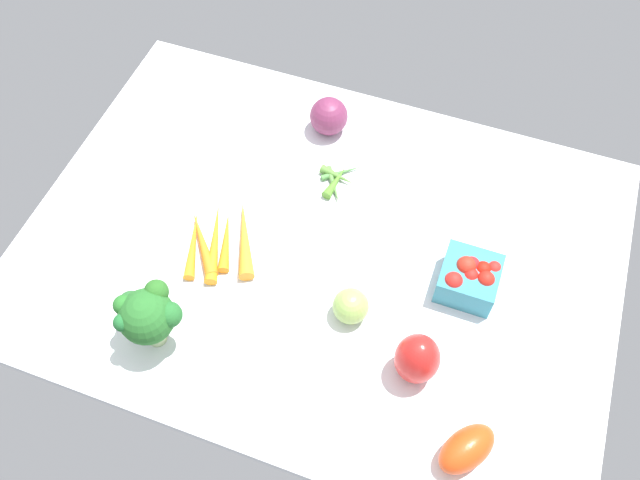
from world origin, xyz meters
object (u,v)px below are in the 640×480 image
object	(u,v)px
bell_pepper_red	(417,359)
roma_tomato	(467,449)
okra_pile	(337,179)
broccoli_head	(147,315)
heirloom_tomato_green	(351,306)
berry_basket	(470,277)
red_onion_center	(329,116)
carrot_bunch	(220,241)

from	to	relation	value
bell_pepper_red	roma_tomato	size ratio (longest dim) A/B	1.05
okra_pile	broccoli_head	bearing A→B (deg)	-113.33
broccoli_head	heirloom_tomato_green	bearing A→B (deg)	27.21
berry_basket	red_onion_center	world-z (taller)	red_onion_center
roma_tomato	red_onion_center	xyz separation A→B (cm)	(-40.12, 53.36, 0.97)
bell_pepper_red	red_onion_center	xyz separation A→B (cm)	(-29.64, 43.36, -1.32)
carrot_bunch	broccoli_head	distance (cm)	21.09
berry_basket	red_onion_center	xyz separation A→B (cm)	(-34.03, 25.72, 0.24)
broccoli_head	red_onion_center	bearing A→B (deg)	77.72
bell_pepper_red	berry_basket	bearing A→B (deg)	76.02
carrot_bunch	red_onion_center	distance (cm)	33.47
broccoli_head	red_onion_center	size ratio (longest dim) A/B	1.69
roma_tomato	heirloom_tomato_green	xyz separation A→B (cm)	(-23.09, 16.03, 0.24)
roma_tomato	broccoli_head	size ratio (longest dim) A/B	0.77
okra_pile	berry_basket	bearing A→B (deg)	-26.06
broccoli_head	berry_basket	size ratio (longest dim) A/B	1.33
heirloom_tomato_green	red_onion_center	bearing A→B (deg)	114.52
okra_pile	heirloom_tomato_green	bearing A→B (deg)	-66.35
berry_basket	okra_pile	bearing A→B (deg)	153.94
roma_tomato	broccoli_head	xyz separation A→B (cm)	(-51.42, 1.47, 5.45)
roma_tomato	carrot_bunch	world-z (taller)	roma_tomato
heirloom_tomato_green	carrot_bunch	distance (cm)	26.59
okra_pile	roma_tomato	distance (cm)	53.73
okra_pile	broccoli_head	size ratio (longest dim) A/B	0.89
berry_basket	red_onion_center	distance (cm)	42.66
heirloom_tomato_green	broccoli_head	world-z (taller)	broccoli_head
heirloom_tomato_green	bell_pepper_red	bearing A→B (deg)	-25.55
roma_tomato	heirloom_tomato_green	world-z (taller)	heirloom_tomato_green
bell_pepper_red	heirloom_tomato_green	distance (cm)	14.13
okra_pile	berry_basket	world-z (taller)	berry_basket
broccoli_head	berry_basket	bearing A→B (deg)	30.00
bell_pepper_red	broccoli_head	distance (cm)	41.93
bell_pepper_red	broccoli_head	size ratio (longest dim) A/B	0.80
okra_pile	broccoli_head	xyz separation A→B (cm)	(-17.21, -39.92, 7.40)
okra_pile	heirloom_tomato_green	xyz separation A→B (cm)	(11.11, -25.36, 2.20)
roma_tomato	bell_pepper_red	bearing A→B (deg)	80.94
bell_pepper_red	broccoli_head	xyz separation A→B (cm)	(-40.94, -8.53, 3.16)
carrot_bunch	broccoli_head	xyz separation A→B (cm)	(-2.31, -19.75, 7.03)
bell_pepper_red	roma_tomato	world-z (taller)	bell_pepper_red
bell_pepper_red	red_onion_center	world-z (taller)	bell_pepper_red
heirloom_tomato_green	roma_tomato	bearing A→B (deg)	-34.76
okra_pile	carrot_bunch	distance (cm)	25.08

